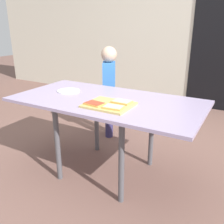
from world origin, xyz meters
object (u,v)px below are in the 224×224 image
(cutting_board, at_px, (109,105))
(child_left, at_px, (109,86))
(pizza_slice_near_right, at_px, (113,107))
(dining_table, at_px, (107,106))
(plate_white_left, at_px, (69,91))
(pizza_slice_far_right, at_px, (122,102))
(pizza_slice_near_left, at_px, (94,104))

(cutting_board, distance_m, child_left, 1.00)
(pizza_slice_near_right, bearing_deg, child_left, 121.82)
(cutting_board, relative_size, pizza_slice_near_right, 2.29)
(dining_table, bearing_deg, pizza_slice_near_right, -48.78)
(pizza_slice_near_right, distance_m, plate_white_left, 0.67)
(dining_table, height_order, child_left, child_left)
(child_left, bearing_deg, pizza_slice_far_right, -54.03)
(pizza_slice_near_left, bearing_deg, pizza_slice_far_right, 42.44)
(pizza_slice_near_right, bearing_deg, cutting_board, 138.47)
(cutting_board, bearing_deg, pizza_slice_near_left, -142.36)
(pizza_slice_near_left, distance_m, pizza_slice_near_right, 0.17)
(pizza_slice_near_left, relative_size, plate_white_left, 0.76)
(cutting_board, bearing_deg, pizza_slice_near_right, -41.53)
(dining_table, distance_m, plate_white_left, 0.44)
(plate_white_left, height_order, child_left, child_left)
(dining_table, bearing_deg, pizza_slice_far_right, -20.16)
(dining_table, height_order, pizza_slice_near_right, pizza_slice_near_right)
(child_left, bearing_deg, cutting_board, -59.91)
(dining_table, bearing_deg, child_left, 118.61)
(pizza_slice_far_right, relative_size, plate_white_left, 0.72)
(pizza_slice_near_left, height_order, pizza_slice_near_right, same)
(pizza_slice_near_right, bearing_deg, plate_white_left, 157.84)
(pizza_slice_near_left, relative_size, pizza_slice_near_right, 1.02)
(pizza_slice_far_right, height_order, pizza_slice_near_right, same)
(cutting_board, height_order, child_left, child_left)
(cutting_board, xyz_separation_m, pizza_slice_near_left, (-0.09, -0.07, 0.02))
(pizza_slice_near_left, distance_m, child_left, 1.02)
(pizza_slice_near_right, bearing_deg, pizza_slice_near_left, 179.74)
(pizza_slice_far_right, bearing_deg, pizza_slice_near_left, -137.56)
(cutting_board, distance_m, pizza_slice_far_right, 0.10)
(child_left, bearing_deg, pizza_slice_near_left, -66.18)
(pizza_slice_near_left, relative_size, child_left, 0.15)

